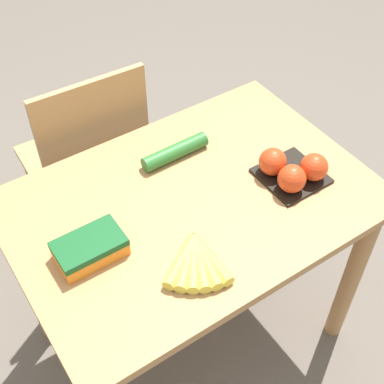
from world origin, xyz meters
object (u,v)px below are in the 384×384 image
carrot_bag (90,247)px  cucumber_near (175,152)px  banana_bunch (196,262)px  tomato_pack (292,170)px  chair (89,163)px

carrot_bag → cucumber_near: 0.43m
carrot_bag → cucumber_near: carrot_bag is taller
banana_bunch → carrot_bag: bearing=139.5°
banana_bunch → tomato_pack: size_ratio=1.00×
tomato_pack → cucumber_near: tomato_pack is taller
chair → banana_bunch: chair is taller
banana_bunch → tomato_pack: bearing=13.6°
banana_bunch → carrot_bag: (-0.21, 0.18, 0.02)m
banana_bunch → carrot_bag: carrot_bag is taller
banana_bunch → tomato_pack: 0.41m
chair → banana_bunch: bearing=89.3°
chair → tomato_pack: size_ratio=5.14×
tomato_pack → cucumber_near: (-0.23, 0.27, -0.02)m
tomato_pack → carrot_bag: (-0.61, 0.08, -0.01)m
tomato_pack → carrot_bag: tomato_pack is taller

